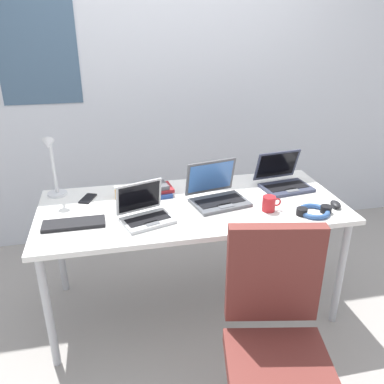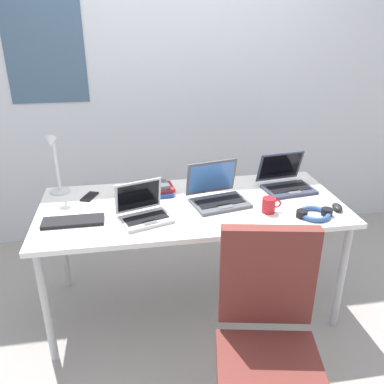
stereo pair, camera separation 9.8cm
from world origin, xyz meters
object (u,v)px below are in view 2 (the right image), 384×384
object	(u,v)px
laptop_front_left	(286,182)
book_stack	(157,189)
external_keyboard	(73,221)
pill_bottle	(119,191)
laptop_by_keyboard	(217,195)
headphones	(314,214)
office_chair	(267,362)
desk_lamp	(56,165)
coffee_mug	(269,205)
laptop_near_lamp	(144,212)
computer_mouse	(337,207)
cell_phone	(90,197)

from	to	relation	value
laptop_front_left	book_stack	distance (m)	0.83
external_keyboard	book_stack	distance (m)	0.58
pill_bottle	laptop_by_keyboard	bearing A→B (deg)	-16.57
headphones	office_chair	size ratio (longest dim) A/B	0.22
laptop_front_left	office_chair	size ratio (longest dim) A/B	0.35
desk_lamp	external_keyboard	world-z (taller)	desk_lamp
headphones	coffee_mug	world-z (taller)	coffee_mug
coffee_mug	laptop_by_keyboard	bearing A→B (deg)	145.34
desk_lamp	office_chair	bearing A→B (deg)	-50.61
laptop_front_left	external_keyboard	xyz separation A→B (m)	(-1.32, -0.26, -0.04)
laptop_near_lamp	laptop_by_keyboard	bearing A→B (deg)	18.24
laptop_front_left	coffee_mug	bearing A→B (deg)	-125.92
computer_mouse	cell_phone	bearing A→B (deg)	174.97
desk_lamp	book_stack	bearing A→B (deg)	-8.47
laptop_front_left	headphones	size ratio (longest dim) A/B	1.60
headphones	laptop_by_keyboard	bearing A→B (deg)	151.44
laptop_by_keyboard	pill_bottle	distance (m)	0.61
cell_phone	book_stack	world-z (taller)	book_stack
headphones	pill_bottle	bearing A→B (deg)	157.66
external_keyboard	cell_phone	world-z (taller)	external_keyboard
laptop_front_left	laptop_near_lamp	bearing A→B (deg)	-163.52
desk_lamp	laptop_by_keyboard	size ratio (longest dim) A/B	1.08
desk_lamp	book_stack	size ratio (longest dim) A/B	1.81
laptop_by_keyboard	desk_lamp	bearing A→B (deg)	164.24
desk_lamp	computer_mouse	distance (m)	1.70
computer_mouse	headphones	size ratio (longest dim) A/B	0.45
laptop_front_left	pill_bottle	world-z (taller)	laptop_front_left
desk_lamp	headphones	bearing A→B (deg)	-20.40
headphones	laptop_near_lamp	bearing A→B (deg)	172.63
laptop_by_keyboard	coffee_mug	xyz separation A→B (m)	(0.26, -0.18, -0.00)
cell_phone	headphones	bearing A→B (deg)	2.18
computer_mouse	pill_bottle	world-z (taller)	pill_bottle
laptop_front_left	headphones	world-z (taller)	laptop_front_left
desk_lamp	external_keyboard	size ratio (longest dim) A/B	1.21
headphones	coffee_mug	size ratio (longest dim) A/B	1.89
desk_lamp	office_chair	distance (m)	1.63
desk_lamp	headphones	size ratio (longest dim) A/B	1.87
laptop_front_left	desk_lamp	bearing A→B (deg)	174.39
laptop_near_lamp	coffee_mug	world-z (taller)	laptop_near_lamp
desk_lamp	pill_bottle	xyz separation A→B (m)	(0.37, -0.10, -0.16)
headphones	coffee_mug	xyz separation A→B (m)	(-0.24, 0.09, 0.03)
external_keyboard	cell_phone	distance (m)	0.33
external_keyboard	cell_phone	size ratio (longest dim) A/B	2.43
computer_mouse	external_keyboard	bearing A→B (deg)	-172.19
book_stack	coffee_mug	distance (m)	0.71
cell_phone	coffee_mug	world-z (taller)	coffee_mug
laptop_near_lamp	external_keyboard	distance (m)	0.39
computer_mouse	cell_phone	xyz separation A→B (m)	(-1.43, 0.41, -0.01)
external_keyboard	headphones	xyz separation A→B (m)	(1.33, -0.14, 0.01)
headphones	laptop_front_left	bearing A→B (deg)	91.88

